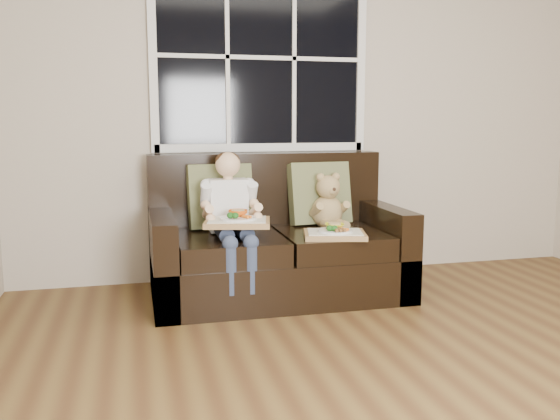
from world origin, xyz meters
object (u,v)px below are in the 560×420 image
object	(u,v)px
child	(231,207)
teddy_bear	(328,205)
loveseat	(276,249)
tray_left	(238,221)
tray_right	(335,233)

from	to	relation	value
child	teddy_bear	bearing A→B (deg)	11.42
loveseat	child	distance (m)	0.48
tray_left	loveseat	bearing A→B (deg)	55.42
child	tray_right	xyz separation A→B (m)	(0.64, -0.23, -0.16)
teddy_bear	tray_left	world-z (taller)	teddy_bear
loveseat	child	xyz separation A→B (m)	(-0.33, -0.12, 0.33)
child	tray_right	size ratio (longest dim) A/B	1.85
teddy_bear	loveseat	bearing A→B (deg)	177.05
child	tray_right	bearing A→B (deg)	-20.17
loveseat	child	world-z (taller)	child
tray_left	tray_right	bearing A→B (deg)	7.33
child	tray_left	distance (m)	0.19
loveseat	tray_left	bearing A→B (deg)	-137.41
teddy_bear	tray_right	bearing A→B (deg)	-108.70
child	teddy_bear	xyz separation A→B (m)	(0.72, 0.14, -0.03)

